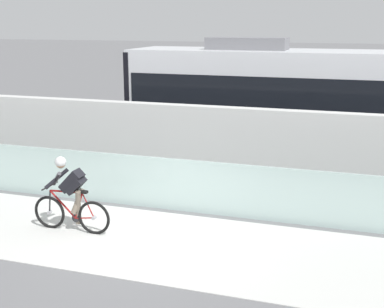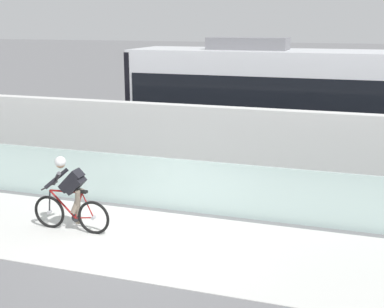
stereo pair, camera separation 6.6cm
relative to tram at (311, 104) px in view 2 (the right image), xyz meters
name	(u,v)px [view 2 (the right image)]	position (x,y,z in m)	size (l,w,h in m)	color
ground_plane	(134,239)	(-2.75, -6.85, -1.89)	(200.00, 200.00, 0.00)	slate
bike_path_deck	(134,239)	(-2.75, -6.85, -1.89)	(32.00, 3.20, 0.01)	silver
glass_parapet	(166,184)	(-2.75, -5.00, -1.27)	(32.00, 0.05, 1.24)	#ADC6C1
concrete_barrier_wall	(190,147)	(-2.75, -3.20, -0.80)	(32.00, 0.36, 2.19)	silver
tram_rail_near	(215,163)	(-2.75, -0.72, -1.89)	(32.00, 0.08, 0.01)	#595654
tram_rail_far	(227,152)	(-2.75, 0.72, -1.89)	(32.00, 0.08, 0.01)	#595654
tram	(311,104)	(0.00, 0.00, 0.00)	(11.06, 2.54, 3.81)	silver
cyclist_on_bike	(70,196)	(-4.17, -6.85, -1.11)	(1.77, 0.58, 1.61)	black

